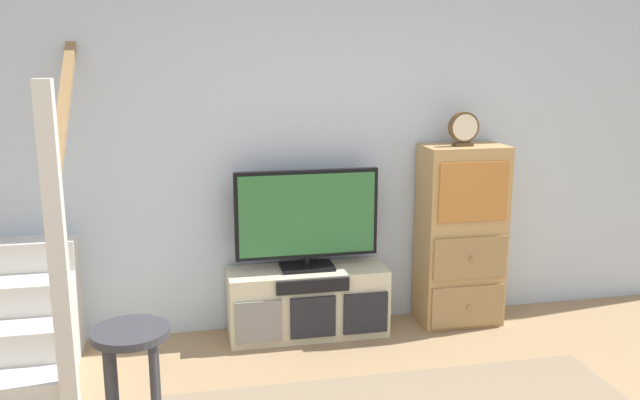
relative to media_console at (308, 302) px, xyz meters
The scene contains 7 objects.
back_wall 1.18m from the media_console, 41.70° to the left, with size 6.40×0.12×2.70m, color silver.
media_console is the anchor object (origin of this frame).
television 0.60m from the media_console, 90.00° to the left, with size 0.97×0.22×0.69m.
side_cabinet 1.18m from the media_console, ahead, with size 0.58×0.38×1.29m.
desk_clock 1.60m from the media_console, ahead, with size 0.21×0.08×0.23m.
staircase 1.94m from the media_console, behind, with size 1.00×1.36×2.20m.
bar_stool_near 1.82m from the media_console, 126.12° to the right, with size 0.34×0.34×0.75m.
Camera 1 is at (-1.10, -2.08, 1.93)m, focal length 37.57 mm.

